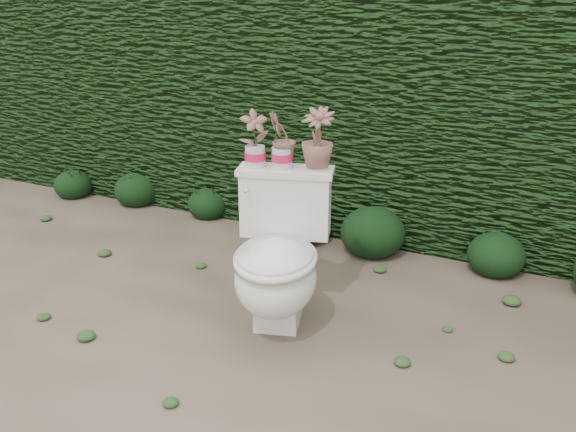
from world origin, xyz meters
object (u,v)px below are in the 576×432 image
at_px(toilet, 278,261).
at_px(potted_plant_left, 255,140).
at_px(potted_plant_right, 317,141).
at_px(potted_plant_center, 282,142).

bearing_deg(toilet, potted_plant_left, 123.78).
bearing_deg(potted_plant_right, toilet, -115.25).
xyz_separation_m(toilet, potted_plant_center, (-0.09, 0.22, 0.56)).
xyz_separation_m(toilet, potted_plant_right, (0.09, 0.28, 0.57)).
bearing_deg(potted_plant_center, potted_plant_right, 125.27).
height_order(potted_plant_left, potted_plant_center, potted_plant_left).
relative_size(potted_plant_left, potted_plant_right, 0.94).
xyz_separation_m(potted_plant_left, potted_plant_right, (0.31, 0.09, 0.01)).
bearing_deg(potted_plant_left, toilet, -87.29).
distance_m(toilet, potted_plant_left, 0.63).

